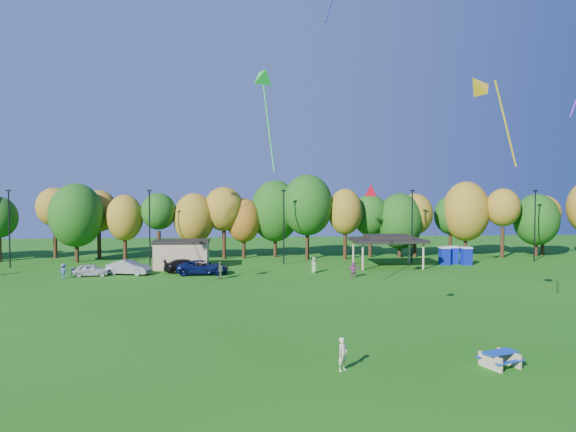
{
  "coord_description": "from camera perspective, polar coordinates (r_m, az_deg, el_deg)",
  "views": [
    {
      "loc": [
        -2.9,
        -21.98,
        8.61
      ],
      "look_at": [
        -0.45,
        6.0,
        7.39
      ],
      "focal_mm": 32.0,
      "sensor_mm": 36.0,
      "label": 1
    }
  ],
  "objects": [
    {
      "name": "porta_potties",
      "position": [
        65.82,
        18.01,
        -4.19
      ],
      "size": [
        3.75,
        2.09,
        2.18
      ],
      "color": "#0C1BA2",
      "rests_on": "ground"
    },
    {
      "name": "car_a",
      "position": [
        57.72,
        -21.08,
        -5.61
      ],
      "size": [
        3.94,
        1.96,
        1.29
      ],
      "primitive_type": "imported",
      "rotation": [
        0.0,
        0.0,
        1.69
      ],
      "color": "silver",
      "rests_on": "ground"
    },
    {
      "name": "tree_line",
      "position": [
        67.57,
        -3.4,
        0.19
      ],
      "size": [
        93.57,
        10.55,
        11.15
      ],
      "color": "black",
      "rests_on": "ground"
    },
    {
      "name": "far_person_1",
      "position": [
        57.04,
        -23.67,
        -5.62
      ],
      "size": [
        1.04,
        0.65,
        1.54
      ],
      "primitive_type": "imported",
      "rotation": [
        0.0,
        0.0,
        3.22
      ],
      "color": "#425092",
      "rests_on": "ground"
    },
    {
      "name": "kite_4",
      "position": [
        30.75,
        9.18,
        2.96
      ],
      "size": [
        1.01,
        1.24,
        1.1
      ],
      "color": "red"
    },
    {
      "name": "ground",
      "position": [
        23.78,
        2.48,
        -18.74
      ],
      "size": [
        160.0,
        160.0,
        0.0
      ],
      "primitive_type": "plane",
      "color": "#19600F",
      "rests_on": "ground"
    },
    {
      "name": "far_person_2",
      "position": [
        56.12,
        2.9,
        -5.46
      ],
      "size": [
        0.84,
        0.98,
        1.7
      ],
      "primitive_type": "imported",
      "rotation": [
        0.0,
        0.0,
        5.15
      ],
      "color": "#83A570",
      "rests_on": "ground"
    },
    {
      "name": "pavilion",
      "position": [
        61.59,
        10.96,
        -2.58
      ],
      "size": [
        8.2,
        6.2,
        3.77
      ],
      "color": "tan",
      "rests_on": "ground"
    },
    {
      "name": "kite_flyer",
      "position": [
        25.96,
        6.1,
        -15.02
      ],
      "size": [
        0.7,
        0.68,
        1.62
      ],
      "primitive_type": "imported",
      "rotation": [
        0.0,
        0.0,
        0.7
      ],
      "color": "beige",
      "rests_on": "ground"
    },
    {
      "name": "car_c",
      "position": [
        55.69,
        -9.45,
        -5.65
      ],
      "size": [
        5.49,
        2.54,
        1.53
      ],
      "primitive_type": "imported",
      "rotation": [
        0.0,
        0.0,
        1.57
      ],
      "color": "#0B1447",
      "rests_on": "ground"
    },
    {
      "name": "kite_8",
      "position": [
        35.97,
        -2.96,
        15.15
      ],
      "size": [
        1.92,
        4.32,
        7.41
      ],
      "color": "green"
    },
    {
      "name": "car_d",
      "position": [
        57.58,
        -11.21,
        -5.44
      ],
      "size": [
        5.23,
        2.85,
        1.44
      ],
      "primitive_type": "imported",
      "rotation": [
        0.0,
        0.0,
        1.75
      ],
      "color": "black",
      "rests_on": "ground"
    },
    {
      "name": "car_b",
      "position": [
        57.39,
        -17.28,
        -5.49
      ],
      "size": [
        4.87,
        2.77,
        1.52
      ],
      "primitive_type": "imported",
      "rotation": [
        0.0,
        0.0,
        1.3
      ],
      "color": "gray",
      "rests_on": "ground"
    },
    {
      "name": "far_person_3",
      "position": [
        52.39,
        -7.54,
        -6.01
      ],
      "size": [
        0.84,
        1.13,
        1.78
      ],
      "primitive_type": "imported",
      "rotation": [
        0.0,
        0.0,
        5.16
      ],
      "color": "#517045",
      "rests_on": "ground"
    },
    {
      "name": "far_person_0",
      "position": [
        53.54,
        7.28,
        -5.92
      ],
      "size": [
        1.54,
        1.03,
        1.59
      ],
      "primitive_type": "imported",
      "rotation": [
        0.0,
        0.0,
        2.73
      ],
      "color": "#9A4082",
      "rests_on": "ground"
    },
    {
      "name": "lamp_posts",
      "position": [
        62.28,
        -0.47,
        -0.93
      ],
      "size": [
        64.5,
        0.25,
        9.09
      ],
      "color": "black",
      "rests_on": "ground"
    },
    {
      "name": "utility_building",
      "position": [
        60.8,
        -11.7,
        -4.15
      ],
      "size": [
        6.3,
        4.3,
        3.25
      ],
      "color": "tan",
      "rests_on": "ground"
    },
    {
      "name": "kite_2",
      "position": [
        31.72,
        20.43,
        13.39
      ],
      "size": [
        3.24,
        1.68,
        5.43
      ],
      "color": "gold"
    },
    {
      "name": "picnic_table",
      "position": [
        28.43,
        22.48,
        -14.38
      ],
      "size": [
        2.19,
        2.01,
        0.78
      ],
      "rotation": [
        0.0,
        0.0,
        0.36
      ],
      "color": "tan",
      "rests_on": "ground"
    }
  ]
}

